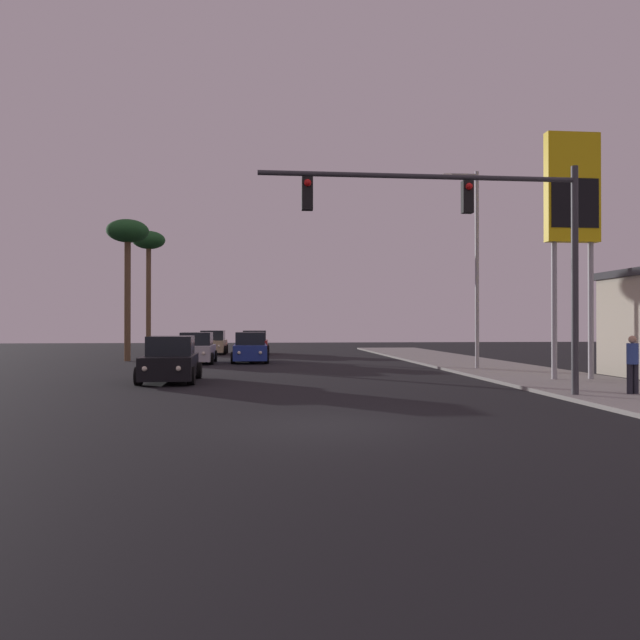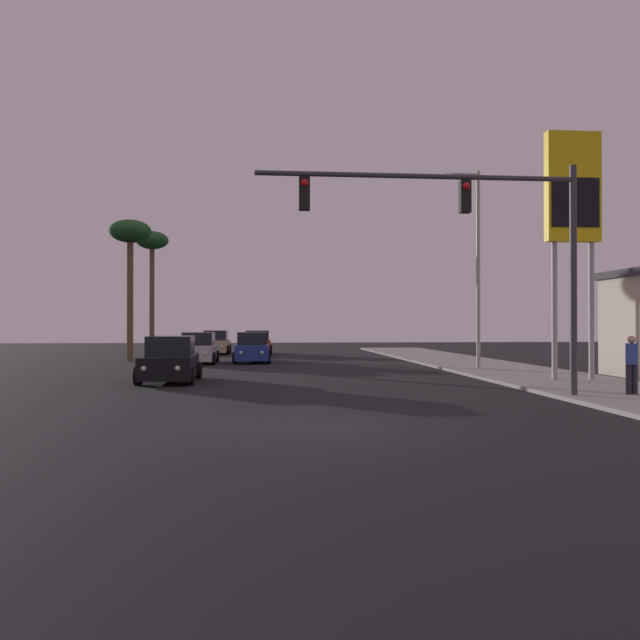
# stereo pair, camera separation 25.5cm
# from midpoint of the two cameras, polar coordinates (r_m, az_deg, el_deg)

# --- Properties ---
(ground_plane) EXTENTS (120.00, 120.00, 0.00)m
(ground_plane) POSITION_cam_midpoint_polar(r_m,az_deg,el_deg) (13.15, 0.32, -9.63)
(ground_plane) COLOR black
(sidewalk_right) EXTENTS (5.00, 60.00, 0.12)m
(sidewalk_right) POSITION_cam_midpoint_polar(r_m,az_deg,el_deg) (25.44, 19.67, -5.01)
(sidewalk_right) COLOR gray
(sidewalk_right) RESTS_ON ground
(car_blue) EXTENTS (2.04, 4.32, 1.68)m
(car_blue) POSITION_cam_midpoint_polar(r_m,az_deg,el_deg) (35.08, -6.61, -2.62)
(car_blue) COLOR navy
(car_blue) RESTS_ON ground
(car_red) EXTENTS (2.04, 4.33, 1.68)m
(car_red) POSITION_cam_midpoint_polar(r_m,az_deg,el_deg) (44.90, -6.15, -2.14)
(car_red) COLOR maroon
(car_red) RESTS_ON ground
(car_tan) EXTENTS (2.04, 4.33, 1.68)m
(car_tan) POSITION_cam_midpoint_polar(r_m,az_deg,el_deg) (45.46, -9.93, -2.11)
(car_tan) COLOR tan
(car_tan) RESTS_ON ground
(car_black) EXTENTS (2.04, 4.34, 1.68)m
(car_black) POSITION_cam_midpoint_polar(r_m,az_deg,el_deg) (23.72, -13.82, -3.66)
(car_black) COLOR black
(car_black) RESTS_ON ground
(car_silver) EXTENTS (2.04, 4.32, 1.68)m
(car_silver) POSITION_cam_midpoint_polar(r_m,az_deg,el_deg) (34.66, -11.43, -2.64)
(car_silver) COLOR #B7B7BC
(car_silver) RESTS_ON ground
(traffic_light_mast) EXTENTS (9.08, 0.36, 6.50)m
(traffic_light_mast) POSITION_cam_midpoint_polar(r_m,az_deg,el_deg) (18.18, 14.24, 8.17)
(traffic_light_mast) COLOR #38383D
(traffic_light_mast) RESTS_ON sidewalk_right
(street_lamp) EXTENTS (1.74, 0.24, 9.00)m
(street_lamp) POSITION_cam_midpoint_polar(r_m,az_deg,el_deg) (29.44, 13.68, 5.46)
(street_lamp) COLOR #99999E
(street_lamp) RESTS_ON sidewalk_right
(gas_station_sign) EXTENTS (2.00, 0.42, 9.00)m
(gas_station_sign) POSITION_cam_midpoint_polar(r_m,az_deg,el_deg) (24.89, 21.80, 10.05)
(gas_station_sign) COLOR #99999E
(gas_station_sign) RESTS_ON sidewalk_right
(pedestrian_on_sidewalk) EXTENTS (0.34, 0.32, 1.67)m
(pedestrian_on_sidewalk) POSITION_cam_midpoint_polar(r_m,az_deg,el_deg) (19.96, 26.34, -3.45)
(pedestrian_on_sidewalk) COLOR #23232D
(pedestrian_on_sidewalk) RESTS_ON sidewalk_right
(palm_tree_far) EXTENTS (2.40, 2.40, 9.01)m
(palm_tree_far) POSITION_cam_midpoint_polar(r_m,az_deg,el_deg) (47.96, -15.55, 6.44)
(palm_tree_far) COLOR brown
(palm_tree_far) RESTS_ON ground
(palm_tree_mid) EXTENTS (2.40, 2.40, 8.19)m
(palm_tree_mid) POSITION_cam_midpoint_polar(r_m,az_deg,el_deg) (38.02, -17.37, 7.14)
(palm_tree_mid) COLOR brown
(palm_tree_mid) RESTS_ON ground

